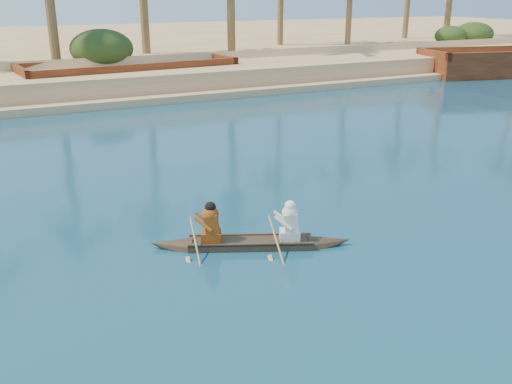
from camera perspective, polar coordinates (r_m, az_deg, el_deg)
canoe at (r=12.39m, az=-0.55°, el=-4.51°), size 4.23×2.35×1.21m
barge_mid at (r=33.29m, az=-12.45°, el=11.04°), size 12.06×4.91×1.96m
barge_right at (r=42.82m, az=24.21°, el=11.62°), size 12.69×6.82×2.01m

